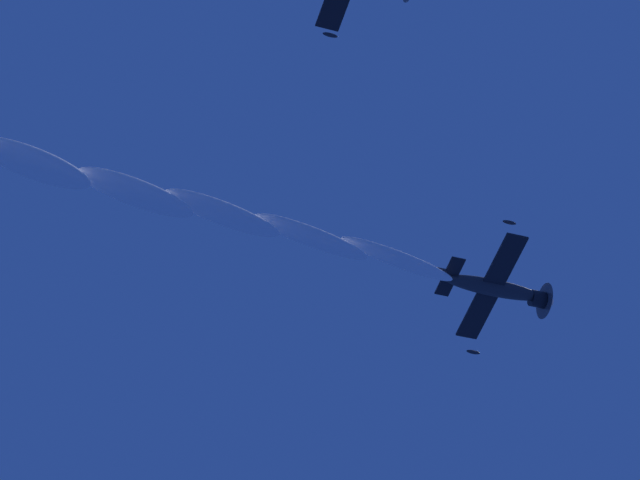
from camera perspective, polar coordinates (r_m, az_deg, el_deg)
name	(u,v)px	position (r m, az deg, el deg)	size (l,w,h in m)	color
airplane_lead	(497,289)	(85.85, 6.87, -1.89)	(7.23, 6.77, 3.44)	#232328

